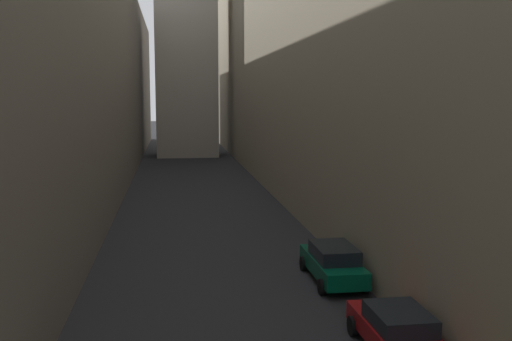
{
  "coord_description": "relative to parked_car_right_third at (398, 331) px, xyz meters",
  "views": [
    {
      "loc": [
        -1.92,
        1.03,
        7.4
      ],
      "look_at": [
        0.0,
        14.24,
        5.7
      ],
      "focal_mm": 40.79,
      "sensor_mm": 36.0,
      "label": 1
    }
  ],
  "objects": [
    {
      "name": "ground_plane",
      "position": [
        -4.4,
        31.79,
        -0.72
      ],
      "size": [
        264.0,
        264.0,
        0.0
      ],
      "primitive_type": "plane",
      "color": "#232326"
    },
    {
      "name": "building_block_left",
      "position": [
        -17.43,
        33.79,
        8.42
      ],
      "size": [
        15.05,
        108.0,
        18.28
      ],
      "primitive_type": "cube",
      "color": "#60594F",
      "rests_on": "ground"
    },
    {
      "name": "building_block_right",
      "position": [
        8.16,
        33.79,
        10.57
      ],
      "size": [
        14.11,
        108.0,
        22.57
      ],
      "primitive_type": "cube",
      "color": "gray",
      "rests_on": "ground"
    },
    {
      "name": "parked_car_right_third",
      "position": [
        0.0,
        0.0,
        0.0
      ],
      "size": [
        1.9,
        4.44,
        1.39
      ],
      "rotation": [
        0.0,
        0.0,
        1.57
      ],
      "color": "maroon",
      "rests_on": "ground"
    },
    {
      "name": "parked_car_right_far",
      "position": [
        0.0,
        6.82,
        0.07
      ],
      "size": [
        1.9,
        4.59,
        1.52
      ],
      "rotation": [
        0.0,
        0.0,
        1.57
      ],
      "color": "#05472D",
      "rests_on": "ground"
    }
  ]
}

